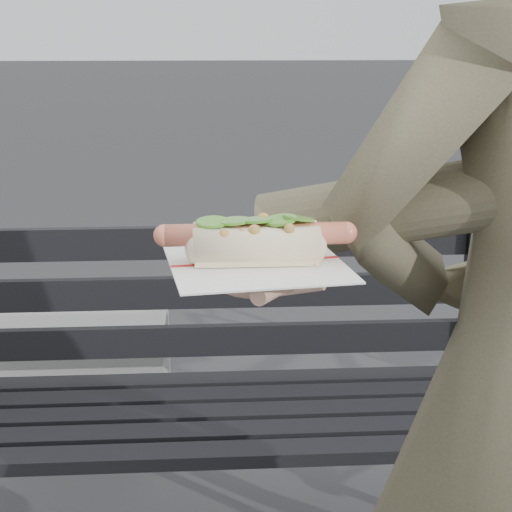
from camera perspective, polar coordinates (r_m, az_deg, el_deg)
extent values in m
cylinder|color=black|center=(2.24, 14.64, -14.12)|extent=(0.04, 0.04, 0.45)
cube|color=black|center=(1.72, -3.34, -14.27)|extent=(1.50, 0.07, 0.03)
cube|color=black|center=(1.80, -3.36, -12.83)|extent=(1.50, 0.07, 0.03)
cube|color=black|center=(1.88, -3.38, -11.51)|extent=(1.50, 0.07, 0.03)
cube|color=black|center=(1.96, -3.40, -10.30)|extent=(1.50, 0.07, 0.03)
cube|color=black|center=(2.04, -3.41, -9.18)|extent=(1.50, 0.07, 0.03)
cube|color=black|center=(2.08, 15.32, -3.13)|extent=(0.04, 0.03, 0.42)
cube|color=black|center=(2.02, -3.47, -6.13)|extent=(1.50, 0.02, 0.08)
cube|color=black|center=(1.98, -3.53, -2.63)|extent=(1.50, 0.02, 0.08)
cube|color=black|center=(1.94, -3.59, 1.01)|extent=(1.50, 0.02, 0.08)
cylinder|color=#494430|center=(0.99, 14.66, 4.15)|extent=(0.51, 0.23, 0.19)
cylinder|color=#D8A384|center=(0.89, 2.54, -1.02)|extent=(0.09, 0.08, 0.07)
ellipsoid|color=#D8A384|center=(0.87, 0.00, -1.57)|extent=(0.10, 0.11, 0.03)
cylinder|color=#D8A384|center=(0.84, -3.60, -2.12)|extent=(0.05, 0.02, 0.02)
cylinder|color=#D8A384|center=(0.86, -3.61, -1.71)|extent=(0.05, 0.02, 0.02)
cylinder|color=#D8A384|center=(0.88, -3.61, -1.32)|extent=(0.05, 0.02, 0.02)
cylinder|color=#D8A384|center=(0.90, -3.61, -0.95)|extent=(0.05, 0.02, 0.02)
cylinder|color=#D8A384|center=(0.82, 0.94, -2.58)|extent=(0.04, 0.05, 0.02)
cube|color=white|center=(0.87, 0.00, -0.51)|extent=(0.21, 0.21, 0.00)
cube|color=#B21E1E|center=(0.87, 0.00, -0.41)|extent=(0.19, 0.03, 0.00)
cylinder|color=#D86D53|center=(0.86, 0.00, 1.60)|extent=(0.20, 0.02, 0.02)
sphere|color=#D86D53|center=(0.86, -6.66, 1.48)|extent=(0.03, 0.02, 0.02)
sphere|color=#D86D53|center=(0.87, 6.57, 1.69)|extent=(0.02, 0.02, 0.02)
sphere|color=#9E6B2D|center=(0.86, 2.04, 2.17)|extent=(0.01, 0.01, 0.01)
sphere|color=#9E6B2D|center=(0.85, -3.95, 2.00)|extent=(0.01, 0.01, 0.01)
sphere|color=#9E6B2D|center=(0.87, 0.92, 2.45)|extent=(0.01, 0.01, 0.01)
sphere|color=#9E6B2D|center=(0.88, -0.31, 2.10)|extent=(0.01, 0.01, 0.01)
sphere|color=#9E6B2D|center=(0.84, -1.05, 1.80)|extent=(0.01, 0.01, 0.01)
sphere|color=#9E6B2D|center=(0.84, 3.10, 1.46)|extent=(0.01, 0.01, 0.01)
sphere|color=#9E6B2D|center=(0.84, -2.67, 1.58)|extent=(0.01, 0.01, 0.01)
sphere|color=#9E6B2D|center=(0.87, 3.98, 1.89)|extent=(0.01, 0.01, 0.01)
sphere|color=#9E6B2D|center=(0.88, 2.73, 2.37)|extent=(0.01, 0.01, 0.01)
sphere|color=#9E6B2D|center=(0.85, 1.14, 1.69)|extent=(0.01, 0.01, 0.01)
sphere|color=#9E6B2D|center=(0.85, 0.79, 2.03)|extent=(0.01, 0.01, 0.01)
sphere|color=#9E6B2D|center=(0.88, 1.52, 2.62)|extent=(0.01, 0.01, 0.01)
sphere|color=#9E6B2D|center=(0.88, 3.00, 2.24)|extent=(0.01, 0.01, 0.01)
sphere|color=#9E6B2D|center=(0.84, 2.44, 2.00)|extent=(0.01, 0.01, 0.01)
sphere|color=#9E6B2D|center=(0.85, -2.88, 1.98)|extent=(0.01, 0.01, 0.01)
sphere|color=#9E6B2D|center=(0.84, -2.34, 1.55)|extent=(0.01, 0.01, 0.01)
sphere|color=#9E6B2D|center=(0.87, -4.05, 2.41)|extent=(0.01, 0.01, 0.01)
sphere|color=#9E6B2D|center=(0.84, -0.13, 1.87)|extent=(0.01, 0.01, 0.01)
sphere|color=#9E6B2D|center=(0.85, 2.65, 1.59)|extent=(0.01, 0.01, 0.01)
sphere|color=#9E6B2D|center=(0.87, 3.58, 2.12)|extent=(0.01, 0.01, 0.01)
sphere|color=#9E6B2D|center=(0.87, -2.71, 2.06)|extent=(0.01, 0.01, 0.01)
sphere|color=#9E6B2D|center=(0.88, 2.08, 2.48)|extent=(0.01, 0.01, 0.01)
sphere|color=#9E6B2D|center=(0.88, 0.53, 2.69)|extent=(0.01, 0.01, 0.01)
sphere|color=#9E6B2D|center=(0.85, 0.95, 1.85)|extent=(0.01, 0.01, 0.01)
sphere|color=#9E6B2D|center=(0.84, -3.66, 1.48)|extent=(0.01, 0.01, 0.01)
sphere|color=#9E6B2D|center=(0.88, 2.70, 2.39)|extent=(0.01, 0.01, 0.01)
sphere|color=#9E6B2D|center=(0.86, -1.86, 2.23)|extent=(0.01, 0.01, 0.01)
sphere|color=#9E6B2D|center=(0.85, -3.65, 1.99)|extent=(0.01, 0.01, 0.01)
cylinder|color=#4F9629|center=(0.86, -3.19, 2.49)|extent=(0.04, 0.04, 0.01)
cylinder|color=#4F9629|center=(0.86, -1.62, 2.56)|extent=(0.04, 0.04, 0.01)
cylinder|color=#4F9629|center=(0.86, 0.03, 2.63)|extent=(0.04, 0.04, 0.01)
cylinder|color=#4F9629|center=(0.86, 1.80, 2.64)|extent=(0.04, 0.04, 0.01)
cylinder|color=#4F9629|center=(0.86, 3.10, 2.77)|extent=(0.04, 0.04, 0.01)
cube|color=brown|center=(3.45, -15.05, -7.25)|extent=(0.04, 0.05, 0.00)
cube|color=brown|center=(3.10, 7.37, -9.49)|extent=(0.10, 0.10, 0.00)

